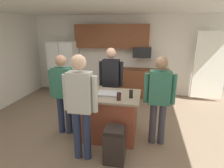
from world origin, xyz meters
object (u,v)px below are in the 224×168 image
object	(u,v)px
glass_dark_ale	(119,96)
serving_tray	(109,94)
glass_stout_tall	(93,86)
refrigerator	(65,67)
person_guest_by_door	(80,101)
microwave_over_range	(142,52)
kitchen_island	(109,116)
person_guest_right	(111,79)
tumbler_amber	(131,94)
person_elder_center	(159,96)
person_host_foreground	(63,90)
trash_bin	(115,145)

from	to	relation	value
glass_dark_ale	serving_tray	distance (m)	0.33
glass_stout_tall	refrigerator	bearing A→B (deg)	126.54
person_guest_by_door	serving_tray	world-z (taller)	person_guest_by_door
refrigerator	microwave_over_range	bearing A→B (deg)	2.60
kitchen_island	serving_tray	bearing A→B (deg)	-70.64
person_guest_by_door	glass_stout_tall	bearing A→B (deg)	27.13
microwave_over_range	person_guest_right	size ratio (longest dim) A/B	0.32
microwave_over_range	person_guest_by_door	bearing A→B (deg)	-103.50
kitchen_island	tumbler_amber	bearing A→B (deg)	-13.93
kitchen_island	tumbler_amber	world-z (taller)	tumbler_amber
serving_tray	person_guest_by_door	bearing A→B (deg)	-114.02
kitchen_island	refrigerator	bearing A→B (deg)	129.43
glass_stout_tall	tumbler_amber	world-z (taller)	glass_stout_tall
microwave_over_range	tumbler_amber	distance (m)	2.81
person_elder_center	glass_dark_ale	bearing A→B (deg)	20.21
person_guest_by_door	glass_dark_ale	world-z (taller)	person_guest_by_door
person_host_foreground	glass_dark_ale	distance (m)	1.21
microwave_over_range	person_elder_center	size ratio (longest dim) A/B	0.33
microwave_over_range	person_elder_center	world-z (taller)	person_elder_center
glass_dark_ale	tumbler_amber	world-z (taller)	tumbler_amber
refrigerator	person_guest_right	bearing A→B (deg)	-41.67
person_guest_right	glass_dark_ale	xyz separation A→B (m)	(0.35, -1.06, -0.02)
person_elder_center	person_guest_right	xyz separation A→B (m)	(-1.07, 0.83, 0.04)
person_guest_by_door	tumbler_amber	world-z (taller)	person_guest_by_door
kitchen_island	person_host_foreground	bearing A→B (deg)	-178.38
kitchen_island	person_guest_right	distance (m)	0.96
glass_dark_ale	kitchen_island	bearing A→B (deg)	130.84
kitchen_island	tumbler_amber	size ratio (longest dim) A/B	7.98
person_guest_right	glass_stout_tall	xyz separation A→B (m)	(-0.27, -0.54, -0.01)
microwave_over_range	glass_dark_ale	size ratio (longest dim) A/B	3.95
microwave_over_range	tumbler_amber	world-z (taller)	microwave_over_range
microwave_over_range	refrigerator	bearing A→B (deg)	-177.40
person_host_foreground	glass_stout_tall	world-z (taller)	person_host_foreground
person_host_foreground	glass_stout_tall	bearing A→B (deg)	24.64
refrigerator	person_host_foreground	xyz separation A→B (m)	(1.14, -2.57, 0.08)
person_guest_right	person_elder_center	bearing A→B (deg)	43.59
tumbler_amber	microwave_over_range	bearing A→B (deg)	88.52
microwave_over_range	trash_bin	bearing A→B (deg)	-94.50
person_elder_center	tumbler_amber	world-z (taller)	person_elder_center
refrigerator	person_guest_by_door	world-z (taller)	person_guest_by_door
person_host_foreground	person_elder_center	xyz separation A→B (m)	(1.90, -0.02, 0.02)
tumbler_amber	trash_bin	xyz separation A→B (m)	(-0.20, -0.61, -0.70)
tumbler_amber	serving_tray	bearing A→B (deg)	169.70
refrigerator	kitchen_island	size ratio (longest dim) A/B	1.47
refrigerator	person_guest_right	distance (m)	2.65
glass_dark_ale	microwave_over_range	bearing A→B (deg)	84.63
microwave_over_range	glass_dark_ale	xyz separation A→B (m)	(-0.28, -2.93, -0.45)
person_elder_center	serving_tray	distance (m)	0.94
refrigerator	tumbler_amber	distance (m)	3.67
refrigerator	tumbler_amber	bearing A→B (deg)	-46.35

